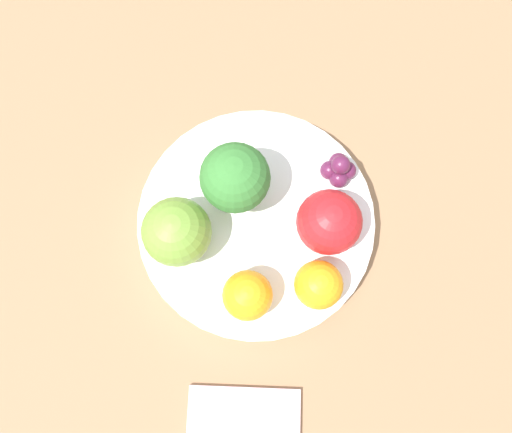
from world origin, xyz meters
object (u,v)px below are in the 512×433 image
Objects in this scene: apple_red at (329,222)px; apple_green at (177,232)px; orange_back at (248,295)px; broccoli at (235,178)px; grape_cluster at (339,169)px; bowl at (256,223)px; orange_front at (319,285)px.

apple_green is (0.04, -0.13, 0.00)m from apple_red.
broccoli is at bearing -158.95° from orange_back.
apple_green is 0.16m from grape_cluster.
broccoli is at bearing -130.14° from bowl.
bowl is 0.08m from apple_red.
bowl is 0.09m from apple_green.
orange_front is (0.05, 0.07, 0.04)m from bowl.
apple_green reaches higher than grape_cluster.
broccoli is at bearing -126.43° from orange_front.
apple_red is at bearing 81.12° from broccoli.
bowl is 0.10m from grape_cluster.
apple_red is 1.36× the size of orange_front.
apple_green reaches higher than apple_red.
orange_back is at bearing 9.08° from bowl.
apple_green is 1.43× the size of orange_front.
broccoli is 1.22× the size of apple_green.
grape_cluster is at bearing -177.39° from orange_front.
orange_back is (0.08, -0.05, -0.01)m from apple_red.
apple_green reaches higher than orange_back.
apple_red reaches higher than grape_cluster.
grape_cluster is at bearing 135.02° from bowl.
orange_front reaches higher than grape_cluster.
broccoli is at bearing -63.77° from grape_cluster.
orange_back is (0.09, 0.04, -0.02)m from broccoli.
orange_back is at bearing 63.58° from apple_green.
apple_green is at bearing -59.66° from bowl.
grape_cluster is at bearing 128.52° from apple_green.
orange_front reaches higher than bowl.
apple_green reaches higher than bowl.
apple_red is at bearing 95.77° from bowl.
apple_green is at bearing -51.48° from grape_cluster.
apple_red reaches higher than bowl.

